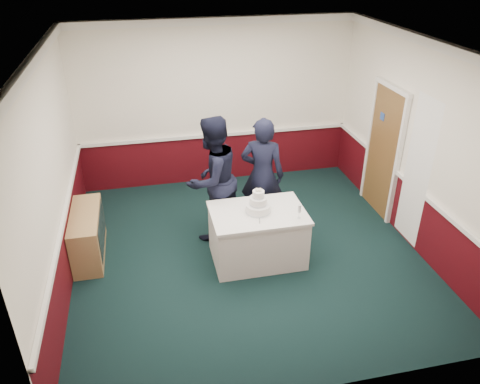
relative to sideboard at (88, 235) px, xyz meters
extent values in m
plane|color=black|center=(2.28, -0.45, -0.35)|extent=(5.00, 5.00, 0.00)
cube|color=white|center=(2.28, 2.02, 1.15)|extent=(5.00, 0.05, 3.00)
cube|color=white|center=(-0.20, -0.45, 1.15)|extent=(0.05, 5.00, 3.00)
cube|color=white|center=(4.75, -0.45, 1.15)|extent=(0.05, 5.00, 3.00)
cube|color=white|center=(2.28, -0.45, 2.62)|extent=(5.00, 5.00, 0.05)
cube|color=#470910|center=(2.28, 2.03, 0.10)|extent=(5.00, 0.02, 0.90)
cube|color=white|center=(2.28, 2.02, 0.57)|extent=(4.98, 0.05, 0.06)
cube|color=white|center=(2.28, 2.01, 2.58)|extent=(5.00, 0.08, 0.12)
cube|color=brown|center=(4.74, 0.35, 0.70)|extent=(0.05, 0.90, 2.10)
cube|color=#234799|center=(4.71, 0.50, 1.27)|extent=(0.01, 0.12, 0.12)
cube|color=white|center=(4.70, -0.70, 0.85)|extent=(0.02, 0.60, 2.20)
cube|color=tan|center=(0.00, 0.00, 0.00)|extent=(0.40, 1.20, 0.70)
cube|color=black|center=(0.20, 0.00, 0.05)|extent=(0.01, 1.00, 0.50)
cube|color=white|center=(2.39, -0.61, 0.03)|extent=(1.28, 0.88, 0.76)
cube|color=white|center=(2.39, -0.61, 0.42)|extent=(1.32, 0.92, 0.04)
cylinder|color=white|center=(2.39, -0.61, 0.50)|extent=(0.34, 0.34, 0.12)
cylinder|color=silver|center=(2.39, -0.61, 0.45)|extent=(0.35, 0.35, 0.03)
cylinder|color=white|center=(2.39, -0.61, 0.61)|extent=(0.24, 0.24, 0.11)
cylinder|color=silver|center=(2.39, -0.61, 0.57)|extent=(0.25, 0.25, 0.02)
cylinder|color=white|center=(2.39, -0.61, 0.72)|extent=(0.16, 0.16, 0.10)
cylinder|color=silver|center=(2.39, -0.61, 0.68)|extent=(0.17, 0.17, 0.02)
sphere|color=#EDE5C9|center=(2.39, -0.61, 0.79)|extent=(0.03, 0.03, 0.03)
sphere|color=#EDE5C9|center=(2.41, -0.60, 0.79)|extent=(0.03, 0.03, 0.03)
sphere|color=#EDE5C9|center=(2.37, -0.59, 0.79)|extent=(0.03, 0.03, 0.03)
sphere|color=#EDE5C9|center=(2.40, -0.63, 0.79)|extent=(0.03, 0.03, 0.03)
sphere|color=#EDE5C9|center=(2.36, -0.62, 0.79)|extent=(0.03, 0.03, 0.03)
cube|color=silver|center=(2.36, -0.81, 0.44)|extent=(0.06, 0.22, 0.00)
cylinder|color=silver|center=(2.89, -0.89, 0.44)|extent=(0.05, 0.05, 0.01)
cylinder|color=silver|center=(2.89, -0.89, 0.49)|extent=(0.01, 0.01, 0.09)
cylinder|color=silver|center=(2.89, -0.89, 0.59)|extent=(0.04, 0.04, 0.11)
imported|color=black|center=(1.87, 0.15, 0.62)|extent=(1.20, 1.15, 1.95)
imported|color=black|center=(2.66, 0.22, 0.58)|extent=(0.80, 0.67, 1.85)
camera|label=1|loc=(0.95, -6.00, 3.80)|focal=35.00mm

